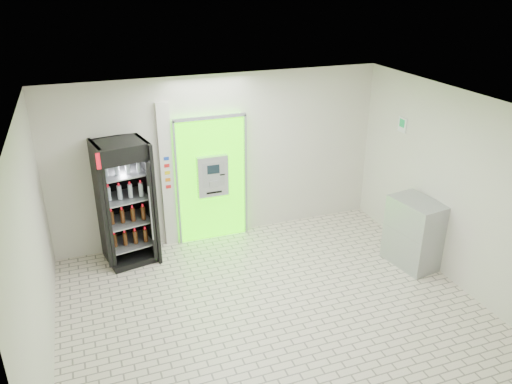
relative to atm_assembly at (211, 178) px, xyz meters
name	(u,v)px	position (x,y,z in m)	size (l,w,h in m)	color
ground	(271,308)	(0.20, -2.41, -1.17)	(6.00, 6.00, 0.00)	beige
room_shell	(272,194)	(0.20, -2.41, 0.67)	(6.00, 6.00, 6.00)	beige
atm_assembly	(211,178)	(0.00, 0.00, 0.00)	(1.30, 0.24, 2.33)	#39F500
pillar	(167,177)	(-0.78, 0.04, 0.13)	(0.22, 0.11, 2.60)	silver
beverage_cooler	(126,205)	(-1.55, -0.27, -0.15)	(0.92, 0.88, 2.12)	black
steel_cabinet	(414,233)	(2.90, -2.07, -0.59)	(0.71, 0.95, 1.16)	#9C9FA4
exit_sign	(402,125)	(3.19, -1.01, 0.95)	(0.02, 0.22, 0.26)	white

